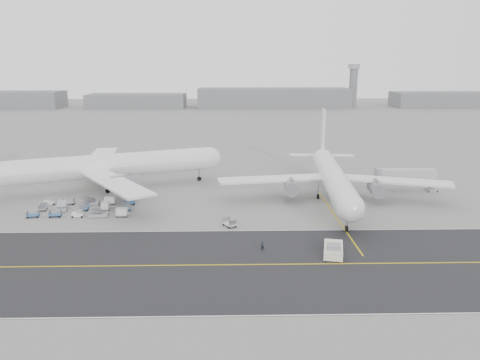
{
  "coord_description": "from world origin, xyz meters",
  "views": [
    {
      "loc": [
        7.49,
        -87.94,
        31.6
      ],
      "look_at": [
        9.77,
        12.0,
        6.65
      ],
      "focal_mm": 35.0,
      "sensor_mm": 36.0,
      "label": 1
    }
  ],
  "objects_px": {
    "airliner_b": "(333,177)",
    "ground_crew_a": "(263,246)",
    "control_tower": "(353,85)",
    "pushback_tug": "(333,250)",
    "jet_bridge": "(406,175)",
    "airliner_a": "(106,166)"
  },
  "relations": [
    {
      "from": "airliner_a",
      "to": "ground_crew_a",
      "type": "xyz_separation_m",
      "value": [
        37.21,
        -41.76,
        -5.25
      ]
    },
    {
      "from": "pushback_tug",
      "to": "jet_bridge",
      "type": "bearing_deg",
      "value": 68.42
    },
    {
      "from": "control_tower",
      "to": "jet_bridge",
      "type": "distance_m",
      "value": 244.24
    },
    {
      "from": "control_tower",
      "to": "jet_bridge",
      "type": "xyz_separation_m",
      "value": [
        -47.86,
        -239.2,
        -12.1
      ]
    },
    {
      "from": "jet_bridge",
      "to": "pushback_tug",
      "type": "bearing_deg",
      "value": -123.19
    },
    {
      "from": "airliner_a",
      "to": "pushback_tug",
      "type": "distance_m",
      "value": 66.06
    },
    {
      "from": "control_tower",
      "to": "airliner_b",
      "type": "bearing_deg",
      "value": -105.47
    },
    {
      "from": "airliner_a",
      "to": "airliner_b",
      "type": "relative_size",
      "value": 1.07
    },
    {
      "from": "control_tower",
      "to": "airliner_b",
      "type": "xyz_separation_m",
      "value": [
        -68.08,
        -245.96,
        -10.72
      ]
    },
    {
      "from": "airliner_b",
      "to": "pushback_tug",
      "type": "distance_m",
      "value": 34.48
    },
    {
      "from": "jet_bridge",
      "to": "ground_crew_a",
      "type": "bearing_deg",
      "value": -134.87
    },
    {
      "from": "control_tower",
      "to": "pushback_tug",
      "type": "xyz_separation_m",
      "value": [
        -75.01,
        -279.43,
        -15.26
      ]
    },
    {
      "from": "airliner_b",
      "to": "jet_bridge",
      "type": "relative_size",
      "value": 3.53
    },
    {
      "from": "jet_bridge",
      "to": "ground_crew_a",
      "type": "height_order",
      "value": "jet_bridge"
    },
    {
      "from": "airliner_b",
      "to": "ground_crew_a",
      "type": "xyz_separation_m",
      "value": [
        -18.8,
        -31.32,
        -4.6
      ]
    },
    {
      "from": "control_tower",
      "to": "ground_crew_a",
      "type": "relative_size",
      "value": 16.74
    },
    {
      "from": "airliner_b",
      "to": "ground_crew_a",
      "type": "distance_m",
      "value": 36.81
    },
    {
      "from": "airliner_a",
      "to": "ground_crew_a",
      "type": "distance_m",
      "value": 56.18
    },
    {
      "from": "ground_crew_a",
      "to": "jet_bridge",
      "type": "bearing_deg",
      "value": 23.74
    },
    {
      "from": "airliner_a",
      "to": "jet_bridge",
      "type": "height_order",
      "value": "airliner_a"
    },
    {
      "from": "pushback_tug",
      "to": "ground_crew_a",
      "type": "relative_size",
      "value": 4.62
    },
    {
      "from": "ground_crew_a",
      "to": "control_tower",
      "type": "bearing_deg",
      "value": 52.03
    }
  ]
}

